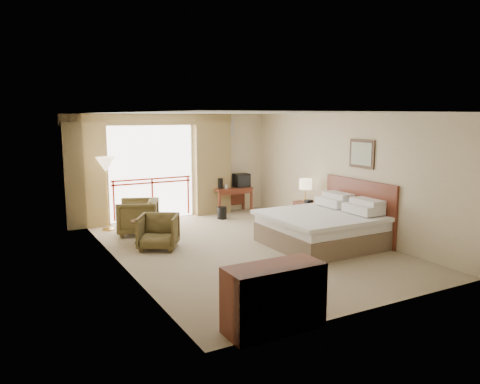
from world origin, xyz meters
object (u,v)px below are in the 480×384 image
side_table (142,227)px  tv (242,180)px  dresser (274,298)px  table_lamp (306,184)px  floor_lamp (106,168)px  armchair_near (159,249)px  bed (323,227)px  wastebasket (222,213)px  nightstand (306,214)px  armchair_far (139,234)px  desk (231,193)px

side_table → tv: bearing=28.6°
dresser → side_table: bearing=96.0°
table_lamp → floor_lamp: size_ratio=0.31×
table_lamp → dresser: 5.66m
armchair_near → tv: bearing=67.3°
side_table → floor_lamp: floor_lamp is taller
tv → bed: bearing=-87.4°
wastebasket → armchair_near: size_ratio=0.40×
side_table → dresser: 4.72m
armchair_near → nightstand: bearing=31.9°
bed → armchair_far: bed is taller
wastebasket → armchair_far: bearing=-167.8°
wastebasket → armchair_near: armchair_near is taller
table_lamp → floor_lamp: 4.68m
armchair_far → side_table: size_ratio=1.77×
nightstand → wastebasket: nightstand is taller
dresser → table_lamp: bearing=52.7°
tv → armchair_far: tv is taller
desk → tv: 0.45m
tv → wastebasket: (-0.90, -0.57, -0.72)m
tv → wastebasket: tv is taller
side_table → floor_lamp: bearing=103.1°
dresser → floor_lamp: bearing=98.5°
armchair_near → side_table: (-0.17, 0.56, 0.34)m
bed → side_table: 3.77m
tv → armchair_far: 3.54m
floor_lamp → dresser: 6.33m
wastebasket → armchair_near: (-2.35, -1.85, -0.15)m
nightstand → desk: (-0.78, 2.39, 0.23)m
armchair_near → dresser: 4.17m
wastebasket → dresser: 6.43m
nightstand → dresser: (-3.65, -4.23, 0.11)m
wastebasket → side_table: 2.84m
nightstand → table_lamp: 0.72m
side_table → dresser: (0.24, -4.71, 0.08)m
armchair_far → dresser: dresser is taller
bed → desk: (-0.12, 3.84, 0.16)m
desk → armchair_far: bearing=-163.8°
desk → bed: bearing=-92.9°
bed → nightstand: size_ratio=3.46×
wastebasket → armchair_far: size_ratio=0.35×
table_lamp → side_table: bearing=173.8°
tv → table_lamp: bearing=-73.0°
table_lamp → armchair_near: bearing=-178.0°
desk → floor_lamp: bearing=-178.0°
bed → desk: 3.85m
desk → side_table: size_ratio=2.15×
bed → table_lamp: size_ratio=4.01×
nightstand → tv: size_ratio=1.49×
wastebasket → desk: bearing=46.1°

